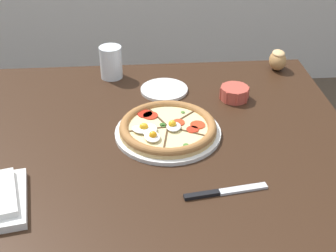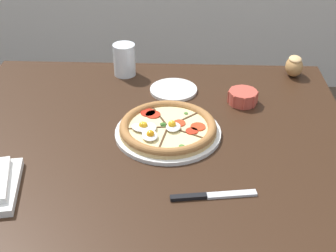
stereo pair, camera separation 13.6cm
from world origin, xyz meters
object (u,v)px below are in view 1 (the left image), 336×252
Objects in this scene: pizza at (168,129)px; dining_table at (150,161)px; bread_piece_near at (278,60)px; ramekin_bowl at (234,93)px; knife_main at (225,192)px; side_saucer at (164,90)px; water_glass at (111,64)px.

dining_table is at bearing 177.60° from pizza.
ramekin_bowl is at bearing -133.85° from bread_piece_near.
bread_piece_near is (0.44, 0.41, 0.02)m from pizza.
knife_main is (-0.32, -0.68, -0.03)m from bread_piece_near.
knife_main is at bearing -78.23° from side_saucer.
dining_table is 0.29m from side_saucer.
pizza is at bearing -91.89° from side_saucer.
water_glass is (-0.41, 0.20, 0.03)m from ramekin_bowl.
bread_piece_near is at bearing 17.84° from side_saucer.
pizza is 0.60m from bread_piece_near.
ramekin_bowl is 0.24m from side_saucer.
side_saucer is (0.01, 0.27, -0.01)m from pizza.
knife_main is at bearing -103.91° from ramekin_bowl.
bread_piece_near is 0.40× the size of knife_main.
dining_table is 3.86× the size of pizza.
knife_main is 0.55m from side_saucer.
bread_piece_near is at bearing 42.90° from pizza.
knife_main reaches higher than dining_table.
bread_piece_near is (0.49, 0.41, 0.13)m from dining_table.
side_saucer is at bearing 93.24° from knife_main.
knife_main is 1.85× the size of water_glass.
knife_main and side_saucer have the same top height.
bread_piece_near reaches higher than side_saucer.
pizza is at bearing -140.19° from ramekin_bowl.
ramekin_bowl is 0.85× the size of water_glass.
pizza is at bearing -137.10° from bread_piece_near.
knife_main is at bearing -115.15° from bread_piece_near.
ramekin_bowl is at bearing 67.56° from knife_main.
pizza reaches higher than knife_main.
ramekin_bowl is at bearing -25.46° from water_glass.
side_saucer is (0.18, -0.12, -0.05)m from water_glass.
dining_table is 5.61× the size of knife_main.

